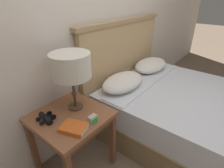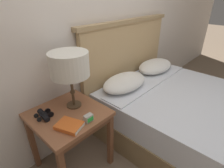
{
  "view_description": "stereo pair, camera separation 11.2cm",
  "coord_description": "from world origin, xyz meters",
  "px_view_note": "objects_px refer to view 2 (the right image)",
  "views": [
    {
      "loc": [
        -1.3,
        -0.42,
        1.53
      ],
      "look_at": [
        -0.09,
        0.54,
        0.73
      ],
      "focal_mm": 28.0,
      "sensor_mm": 36.0,
      "label": 1
    },
    {
      "loc": [
        -1.22,
        -0.5,
        1.53
      ],
      "look_at": [
        -0.09,
        0.54,
        0.73
      ],
      "focal_mm": 28.0,
      "sensor_mm": 36.0,
      "label": 2
    }
  ],
  "objects_px": {
    "bed": "(189,115)",
    "binoculars_pair": "(44,115)",
    "table_lamp": "(69,65)",
    "alarm_clock": "(89,118)",
    "book_on_nightstand": "(69,126)",
    "nightstand": "(69,121)"
  },
  "relations": [
    {
      "from": "bed",
      "to": "table_lamp",
      "type": "distance_m",
      "value": 1.42
    },
    {
      "from": "binoculars_pair",
      "to": "book_on_nightstand",
      "type": "bearing_deg",
      "value": -74.82
    },
    {
      "from": "bed",
      "to": "binoculars_pair",
      "type": "xyz_separation_m",
      "value": [
        -1.28,
        0.75,
        0.34
      ]
    },
    {
      "from": "table_lamp",
      "to": "binoculars_pair",
      "type": "distance_m",
      "value": 0.46
    },
    {
      "from": "binoculars_pair",
      "to": "nightstand",
      "type": "bearing_deg",
      "value": -28.39
    },
    {
      "from": "book_on_nightstand",
      "to": "nightstand",
      "type": "bearing_deg",
      "value": 59.53
    },
    {
      "from": "nightstand",
      "to": "table_lamp",
      "type": "relative_size",
      "value": 1.27
    },
    {
      "from": "binoculars_pair",
      "to": "alarm_clock",
      "type": "relative_size",
      "value": 2.32
    },
    {
      "from": "book_on_nightstand",
      "to": "alarm_clock",
      "type": "xyz_separation_m",
      "value": [
        0.15,
        -0.05,
        0.01
      ]
    },
    {
      "from": "binoculars_pair",
      "to": "table_lamp",
      "type": "bearing_deg",
      "value": -8.87
    },
    {
      "from": "nightstand",
      "to": "binoculars_pair",
      "type": "relative_size",
      "value": 3.86
    },
    {
      "from": "book_on_nightstand",
      "to": "alarm_clock",
      "type": "relative_size",
      "value": 3.23
    },
    {
      "from": "book_on_nightstand",
      "to": "binoculars_pair",
      "type": "bearing_deg",
      "value": 105.18
    },
    {
      "from": "table_lamp",
      "to": "alarm_clock",
      "type": "xyz_separation_m",
      "value": [
        -0.05,
        -0.26,
        -0.36
      ]
    },
    {
      "from": "book_on_nightstand",
      "to": "binoculars_pair",
      "type": "relative_size",
      "value": 1.39
    },
    {
      "from": "table_lamp",
      "to": "book_on_nightstand",
      "type": "relative_size",
      "value": 2.19
    },
    {
      "from": "bed",
      "to": "binoculars_pair",
      "type": "relative_size",
      "value": 12.49
    },
    {
      "from": "nightstand",
      "to": "binoculars_pair",
      "type": "distance_m",
      "value": 0.22
    },
    {
      "from": "table_lamp",
      "to": "book_on_nightstand",
      "type": "distance_m",
      "value": 0.47
    },
    {
      "from": "nightstand",
      "to": "alarm_clock",
      "type": "height_order",
      "value": "alarm_clock"
    },
    {
      "from": "nightstand",
      "to": "binoculars_pair",
      "type": "bearing_deg",
      "value": 151.61
    },
    {
      "from": "bed",
      "to": "book_on_nightstand",
      "type": "bearing_deg",
      "value": 157.64
    }
  ]
}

